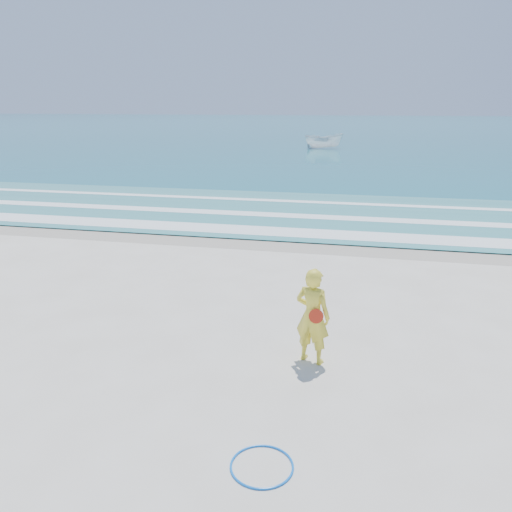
# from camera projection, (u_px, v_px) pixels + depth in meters

# --- Properties ---
(ground) EXTENTS (400.00, 400.00, 0.00)m
(ground) POSITION_uv_depth(u_px,v_px,m) (214.00, 369.00, 9.27)
(ground) COLOR silver
(ground) RESTS_ON ground
(wet_sand) EXTENTS (400.00, 2.40, 0.00)m
(wet_sand) POSITION_uv_depth(u_px,v_px,m) (288.00, 243.00, 17.68)
(wet_sand) COLOR #B2A893
(wet_sand) RESTS_ON ground
(ocean) EXTENTS (400.00, 190.00, 0.04)m
(ocean) POSITION_uv_depth(u_px,v_px,m) (356.00, 126.00, 107.34)
(ocean) COLOR #19727F
(ocean) RESTS_ON ground
(shallow) EXTENTS (400.00, 10.00, 0.01)m
(shallow) POSITION_uv_depth(u_px,v_px,m) (305.00, 212.00, 22.34)
(shallow) COLOR #59B7AD
(shallow) RESTS_ON ocean
(foam_near) EXTENTS (400.00, 1.40, 0.01)m
(foam_near) POSITION_uv_depth(u_px,v_px,m) (293.00, 232.00, 18.88)
(foam_near) COLOR white
(foam_near) RESTS_ON shallow
(foam_mid) EXTENTS (400.00, 0.90, 0.01)m
(foam_mid) POSITION_uv_depth(u_px,v_px,m) (303.00, 216.00, 21.59)
(foam_mid) COLOR white
(foam_mid) RESTS_ON shallow
(foam_far) EXTENTS (400.00, 0.60, 0.01)m
(foam_far) POSITION_uv_depth(u_px,v_px,m) (311.00, 202.00, 24.67)
(foam_far) COLOR white
(foam_far) RESTS_ON shallow
(hoop) EXTENTS (1.06, 1.06, 0.03)m
(hoop) POSITION_uv_depth(u_px,v_px,m) (262.00, 466.00, 6.78)
(hoop) COLOR blue
(hoop) RESTS_ON ground
(boat) EXTENTS (4.38, 2.66, 1.59)m
(boat) POSITION_uv_depth(u_px,v_px,m) (324.00, 141.00, 53.47)
(boat) COLOR white
(boat) RESTS_ON ocean
(woman) EXTENTS (0.79, 0.64, 1.87)m
(woman) POSITION_uv_depth(u_px,v_px,m) (313.00, 316.00, 9.31)
(woman) COLOR yellow
(woman) RESTS_ON ground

